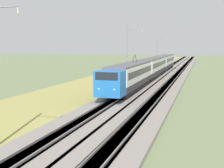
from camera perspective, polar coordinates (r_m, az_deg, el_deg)
ballast_main at (r=58.32m, az=7.08°, el=0.97°), size 240.00×4.40×0.30m
ballast_adjacent at (r=57.81m, az=11.12°, el=0.84°), size 240.00×4.40×0.30m
track_main at (r=58.32m, az=7.08°, el=0.98°), size 240.00×1.57×0.45m
track_adjacent at (r=57.81m, az=11.12°, el=0.85°), size 240.00×1.57×0.45m
grass_verge at (r=59.61m, az=1.22°, el=1.07°), size 240.00×12.97×0.12m
passenger_train at (r=60.28m, az=7.44°, el=3.24°), size 59.21×2.96×4.99m
catenary_mast_mid at (r=50.23m, az=2.82°, el=5.60°), size 0.22×2.56×9.71m
catenary_mast_far at (r=84.04m, az=8.30°, el=5.87°), size 0.22×2.56×9.05m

